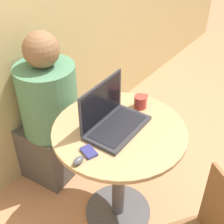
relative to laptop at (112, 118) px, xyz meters
name	(u,v)px	position (x,y,z in m)	size (l,w,h in m)	color
ground_plane	(118,211)	(0.01, -0.05, -0.82)	(12.00, 12.00, 0.00)	tan
back_wall	(5,5)	(0.01, 0.79, 0.48)	(7.00, 0.05, 2.60)	tan
round_table	(119,157)	(0.01, -0.05, -0.28)	(0.77, 0.77, 0.76)	#4C4C51
laptop	(112,118)	(0.00, 0.00, 0.00)	(0.39, 0.24, 0.27)	#2D2D33
cell_phone	(89,152)	(-0.24, -0.03, -0.05)	(0.09, 0.11, 0.02)	navy
computer_mouse	(78,161)	(-0.33, -0.04, -0.04)	(0.07, 0.04, 0.04)	#4C4C51
coffee_cup	(141,101)	(0.26, -0.03, -0.02)	(0.12, 0.08, 0.08)	#B2382D
person_seated	(45,121)	(0.03, 0.63, -0.33)	(0.43, 0.63, 1.18)	#4C4742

